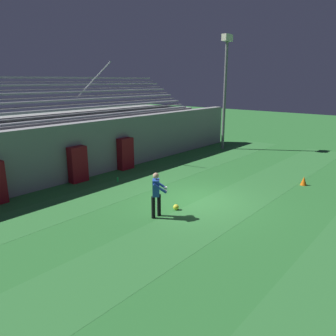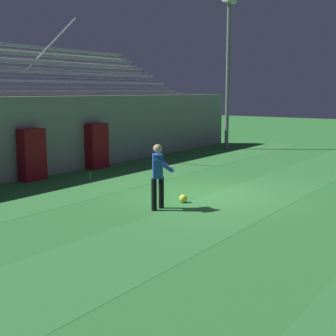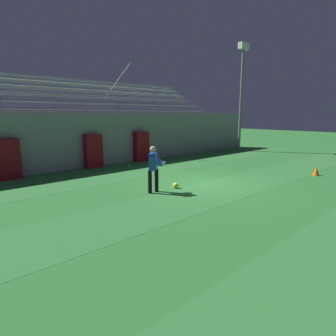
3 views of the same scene
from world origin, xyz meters
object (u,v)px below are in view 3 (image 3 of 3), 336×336
at_px(traffic_cone, 316,171).
at_px(padding_pillar_far_left, 9,159).
at_px(padding_pillar_gate_left, 93,151).
at_px(floodlight_pole, 242,84).
at_px(soccer_ball, 176,185).
at_px(water_bottle, 129,166).
at_px(goalkeeper, 154,166).
at_px(padding_pillar_gate_right, 141,147).

bearing_deg(traffic_cone, padding_pillar_far_left, 140.64).
relative_size(padding_pillar_gate_left, traffic_cone, 4.15).
bearing_deg(padding_pillar_far_left, floodlight_pole, -4.42).
xyz_separation_m(padding_pillar_far_left, soccer_ball, (4.21, -5.91, -0.76)).
bearing_deg(floodlight_pole, padding_pillar_gate_left, 174.07).
relative_size(traffic_cone, water_bottle, 1.75).
bearing_deg(goalkeeper, padding_pillar_gate_right, 56.53).
bearing_deg(padding_pillar_far_left, soccer_ball, -54.55).
relative_size(goalkeeper, soccer_ball, 7.59).
height_order(floodlight_pole, goalkeeper, floodlight_pole).
relative_size(floodlight_pole, soccer_ball, 35.32).
distance_m(padding_pillar_far_left, soccer_ball, 7.30).
bearing_deg(padding_pillar_far_left, water_bottle, -16.24).
distance_m(padding_pillar_gate_left, padding_pillar_far_left, 3.95).
relative_size(padding_pillar_far_left, floodlight_pole, 0.22).
xyz_separation_m(soccer_ball, water_bottle, (0.93, 4.41, 0.01)).
bearing_deg(soccer_ball, padding_pillar_far_left, 125.45).
bearing_deg(padding_pillar_gate_right, padding_pillar_gate_left, 180.00).
bearing_deg(padding_pillar_gate_left, floodlight_pole, -5.93).
bearing_deg(goalkeeper, padding_pillar_far_left, 119.18).
bearing_deg(traffic_cone, soccer_ball, 156.76).
xyz_separation_m(traffic_cone, water_bottle, (-5.36, 7.12, -0.09)).
xyz_separation_m(padding_pillar_gate_left, floodlight_pole, (11.50, -1.19, 4.07)).
height_order(floodlight_pole, soccer_ball, floodlight_pole).
distance_m(padding_pillar_gate_left, traffic_cone, 10.84).
distance_m(padding_pillar_gate_left, padding_pillar_gate_right, 3.12).
distance_m(padding_pillar_far_left, goalkeeper, 6.64).
xyz_separation_m(goalkeeper, traffic_cone, (7.26, -2.82, -0.74)).
xyz_separation_m(padding_pillar_gate_left, soccer_ball, (0.26, -5.91, -0.76)).
bearing_deg(soccer_ball, padding_pillar_gate_right, 64.21).
distance_m(floodlight_pole, goalkeeper, 13.64).
xyz_separation_m(floodlight_pole, goalkeeper, (-12.21, -4.60, -3.98)).
bearing_deg(goalkeeper, padding_pillar_gate_left, 82.98).
relative_size(goalkeeper, traffic_cone, 3.98).
height_order(goalkeeper, water_bottle, goalkeeper).
distance_m(padding_pillar_gate_right, soccer_ball, 6.61).
xyz_separation_m(padding_pillar_gate_right, soccer_ball, (-2.86, -5.91, -0.76)).
relative_size(padding_pillar_gate_left, soccer_ball, 7.92).
xyz_separation_m(padding_pillar_gate_right, water_bottle, (-1.93, -1.50, -0.75)).
distance_m(padding_pillar_gate_left, goalkeeper, 5.84).
relative_size(soccer_ball, traffic_cone, 0.52).
xyz_separation_m(padding_pillar_gate_left, water_bottle, (1.19, -1.50, -0.75)).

